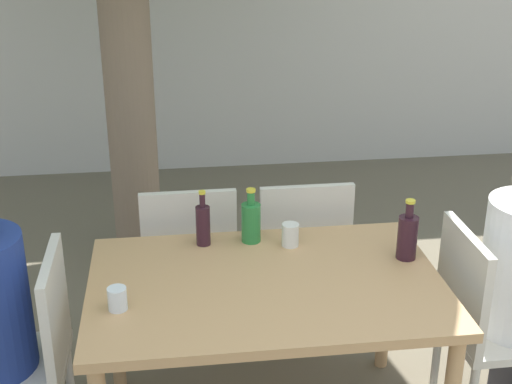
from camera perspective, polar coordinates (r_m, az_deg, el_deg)
name	(u,v)px	position (r m, az deg, el deg)	size (l,w,h in m)	color
dining_table_front	(266,299)	(2.83, 0.80, -8.55)	(1.38, 0.91, 0.74)	tan
patio_chair_0	(30,350)	(2.95, -17.64, -11.96)	(0.44, 0.44, 0.89)	beige
patio_chair_1	(484,316)	(3.16, 17.78, -9.45)	(0.44, 0.44, 0.89)	beige
patio_chair_2	(189,257)	(3.48, -5.34, -5.22)	(0.44, 0.44, 0.89)	beige
patio_chair_3	(301,250)	(3.54, 3.62, -4.69)	(0.44, 0.44, 0.89)	beige
green_bottle_0	(251,221)	(3.05, -0.40, -2.35)	(0.08, 0.08, 0.24)	#287A38
wine_bottle_1	(407,236)	(2.97, 12.02, -3.45)	(0.08, 0.08, 0.26)	#331923
wine_bottle_2	(203,224)	(3.03, -4.26, -2.56)	(0.06, 0.06, 0.25)	#331923
drinking_glass_0	(290,235)	(3.04, 2.76, -3.44)	(0.07, 0.07, 0.10)	silver
drinking_glass_1	(117,299)	(2.64, -11.03, -8.38)	(0.07, 0.07, 0.09)	white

